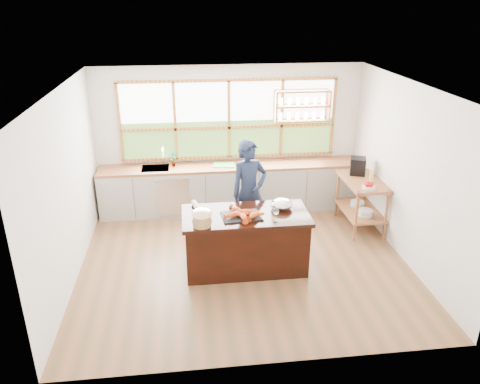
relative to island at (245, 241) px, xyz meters
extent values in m
plane|color=brown|center=(0.00, 0.20, -0.45)|extent=(5.00, 5.00, 0.00)
cube|color=silver|center=(0.00, 2.45, 0.90)|extent=(5.00, 0.02, 2.70)
cube|color=silver|center=(0.00, -2.05, 0.90)|extent=(5.00, 0.02, 2.70)
cube|color=silver|center=(-2.50, 0.20, 0.90)|extent=(0.02, 4.50, 2.70)
cube|color=silver|center=(2.50, 0.20, 0.90)|extent=(0.02, 4.50, 2.70)
cube|color=white|center=(0.00, 0.20, 2.25)|extent=(5.00, 4.50, 0.02)
cube|color=#C28F40|center=(0.00, 2.42, 1.25)|extent=(4.05, 0.06, 1.50)
cube|color=white|center=(0.00, 2.44, 1.59)|extent=(3.98, 0.01, 0.75)
cube|color=#3A571F|center=(0.00, 2.44, 0.87)|extent=(3.98, 0.01, 0.70)
cube|color=#C28F40|center=(1.35, 2.31, 1.77)|extent=(1.00, 0.28, 0.03)
cube|color=#C28F40|center=(1.35, 2.31, 1.50)|extent=(1.00, 0.28, 0.03)
cube|color=#C28F40|center=(1.35, 2.31, 1.22)|extent=(1.00, 0.28, 0.03)
cube|color=#C28F40|center=(0.85, 2.31, 1.50)|extent=(0.03, 0.28, 0.55)
cube|color=#C28F40|center=(1.85, 2.31, 1.50)|extent=(0.03, 0.28, 0.55)
cube|color=#B5B3AB|center=(0.00, 2.14, -0.03)|extent=(4.90, 0.62, 0.85)
cube|color=silver|center=(-1.10, 1.82, -0.02)|extent=(0.60, 0.01, 0.72)
cube|color=brown|center=(0.00, 2.14, 0.42)|extent=(4.90, 0.62, 0.05)
cube|color=silver|center=(-1.40, 2.14, 0.37)|extent=(0.50, 0.42, 0.16)
cube|color=brown|center=(2.45, 0.60, 0.00)|extent=(0.04, 0.04, 0.90)
cube|color=brown|center=(2.45, 1.60, 0.00)|extent=(0.04, 0.04, 0.90)
cube|color=brown|center=(1.93, 0.60, 0.00)|extent=(0.04, 0.04, 0.90)
cube|color=brown|center=(1.93, 1.60, 0.00)|extent=(0.04, 0.04, 0.90)
cube|color=brown|center=(2.19, 1.10, -0.13)|extent=(0.62, 1.10, 0.03)
cube|color=brown|center=(2.19, 1.10, 0.42)|extent=(0.62, 1.10, 0.05)
cylinder|color=silver|center=(2.19, 0.85, -0.07)|extent=(0.24, 0.24, 0.11)
cylinder|color=silver|center=(2.19, 1.25, -0.07)|extent=(0.24, 0.24, 0.09)
cube|color=black|center=(0.00, 0.00, -0.03)|extent=(1.77, 0.82, 0.84)
cube|color=black|center=(0.00, 0.00, 0.42)|extent=(1.85, 0.90, 0.06)
imported|color=#19223C|center=(0.17, 0.88, 0.42)|extent=(0.74, 0.61, 1.74)
imported|color=slate|center=(-1.07, 2.20, 0.59)|extent=(0.17, 0.14, 0.28)
cube|color=green|center=(-0.13, 2.14, 0.45)|extent=(0.43, 0.35, 0.01)
cube|color=black|center=(2.19, 1.41, 0.60)|extent=(0.34, 0.35, 0.30)
cylinder|color=#C1C65A|center=(2.24, 0.90, 0.58)|extent=(0.07, 0.07, 0.26)
cylinder|color=silver|center=(2.14, 0.72, 0.47)|extent=(0.22, 0.22, 0.05)
sphere|color=#BA0E09|center=(2.19, 0.72, 0.52)|extent=(0.07, 0.07, 0.07)
sphere|color=#BA0E09|center=(2.16, 0.77, 0.52)|extent=(0.07, 0.07, 0.07)
sphere|color=#BA0E09|center=(2.10, 0.75, 0.52)|extent=(0.07, 0.07, 0.07)
sphere|color=#BA0E09|center=(2.10, 0.69, 0.52)|extent=(0.07, 0.07, 0.07)
sphere|color=#BA0E09|center=(2.16, 0.68, 0.52)|extent=(0.07, 0.07, 0.07)
cube|color=black|center=(-0.08, -0.08, 0.45)|extent=(0.58, 0.45, 0.02)
ellipsoid|color=orange|center=(-0.20, -0.13, 0.50)|extent=(0.23, 0.15, 0.08)
ellipsoid|color=orange|center=(0.00, -0.06, 0.50)|extent=(0.23, 0.14, 0.08)
ellipsoid|color=orange|center=(0.10, -0.18, 0.50)|extent=(0.21, 0.21, 0.08)
ellipsoid|color=orange|center=(-0.13, 0.04, 0.50)|extent=(0.18, 0.23, 0.08)
ellipsoid|color=orange|center=(-0.06, -0.22, 0.50)|extent=(0.11, 0.22, 0.08)
ellipsoid|color=silver|center=(-0.64, -0.04, 0.51)|extent=(0.29, 0.29, 0.14)
ellipsoid|color=silver|center=(0.56, 0.13, 0.51)|extent=(0.32, 0.32, 0.16)
cylinder|color=silver|center=(0.39, -0.31, 0.45)|extent=(0.06, 0.06, 0.01)
cylinder|color=silver|center=(0.39, -0.31, 0.52)|extent=(0.01, 0.01, 0.13)
ellipsoid|color=silver|center=(0.39, -0.31, 0.62)|extent=(0.08, 0.08, 0.10)
cylinder|color=#A97551|center=(-0.65, -0.31, 0.53)|extent=(0.25, 0.25, 0.16)
cylinder|color=silver|center=(-0.71, 0.27, 0.49)|extent=(0.15, 0.31, 0.08)
camera|label=1|loc=(-0.81, -6.10, 3.39)|focal=35.00mm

